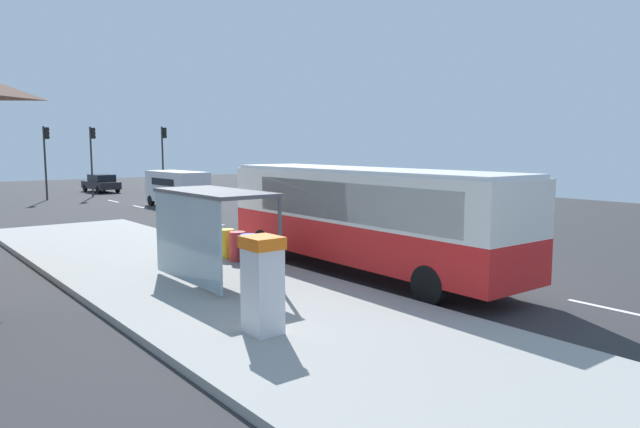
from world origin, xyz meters
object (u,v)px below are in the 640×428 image
recycling_bin_blue (249,249)px  traffic_light_median (92,151)px  white_van (177,186)px  sedan_near (101,183)px  recycling_bin_red (237,246)px  traffic_light_far_side (46,151)px  bus (363,213)px  ticket_machine (263,284)px  bus_shelter (204,213)px  traffic_light_near_side (164,150)px  recycling_bin_yellow (227,243)px  recycling_bin_orange (261,252)px

recycling_bin_blue → traffic_light_median: (4.60, 30.50, 2.91)m
white_van → traffic_light_median: size_ratio=0.98×
sedan_near → recycling_bin_red: bearing=-100.8°
traffic_light_far_side → traffic_light_median: (3.50, 0.80, 0.04)m
bus → ticket_machine: bearing=-149.6°
bus → traffic_light_far_side: (-1.39, 32.26, 1.69)m
white_van → recycling_bin_red: bearing=-109.0°
ticket_machine → traffic_light_median: bearing=77.8°
recycling_bin_blue → bus_shelter: bus_shelter is taller
white_van → ticket_machine: bearing=-111.1°
bus → traffic_light_far_side: 32.33m
traffic_light_near_side → bus_shelter: bearing=-111.5°
bus_shelter → white_van: bearing=67.3°
recycling_bin_yellow → traffic_light_far_side: (1.10, 28.30, 2.88)m
recycling_bin_blue → traffic_light_far_side: 29.86m
white_van → traffic_light_near_side: bearing=71.1°
traffic_light_far_side → recycling_bin_yellow: bearing=-92.2°
recycling_bin_orange → recycling_bin_yellow: bearing=90.0°
bus → recycling_bin_blue: (-2.49, 2.55, -1.19)m
bus → bus_shelter: 4.85m
traffic_light_median → bus_shelter: size_ratio=1.35×
white_van → bus_shelter: size_ratio=1.32×
white_van → ticket_machine: (-9.71, -25.21, -0.17)m
recycling_bin_orange → traffic_light_median: bearing=81.6°
recycling_bin_red → traffic_light_near_side: (9.69, 28.20, 2.96)m
recycling_bin_red → traffic_light_median: size_ratio=0.18×
bus_shelter → recycling_bin_blue: bearing=31.7°
bus → sedan_near: bus is taller
bus → ticket_machine: bus is taller
bus → traffic_light_far_side: bearing=92.5°
sedan_near → traffic_light_near_side: (3.19, -5.85, 2.82)m
bus → recycling_bin_blue: 3.76m
sedan_near → traffic_light_far_side: 7.89m
recycling_bin_blue → traffic_light_near_side: (9.69, 28.90, 2.96)m
traffic_light_near_side → white_van: bearing=-108.9°
bus → bus_shelter: (-4.70, 1.18, 0.25)m
white_van → sedan_near: size_ratio=1.17×
traffic_light_median → recycling_bin_red: bearing=-98.8°
recycling_bin_orange → traffic_light_near_side: size_ratio=0.17×
bus → recycling_bin_orange: size_ratio=11.63×
traffic_light_near_side → bus_shelter: (-11.91, -30.27, -1.52)m
sedan_near → recycling_bin_red: 34.67m
traffic_light_median → bus_shelter: bearing=-102.1°
white_van → traffic_light_near_side: 10.44m
ticket_machine → bus_shelter: bearing=76.5°
recycling_bin_orange → traffic_light_far_side: size_ratio=0.18×
traffic_light_far_side → traffic_light_median: 3.59m
traffic_light_far_side → bus_shelter: (-3.31, -31.07, -1.43)m
white_van → recycling_bin_yellow: (-6.40, -17.86, -0.69)m
recycling_bin_yellow → traffic_light_near_side: (9.69, 27.50, 2.96)m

